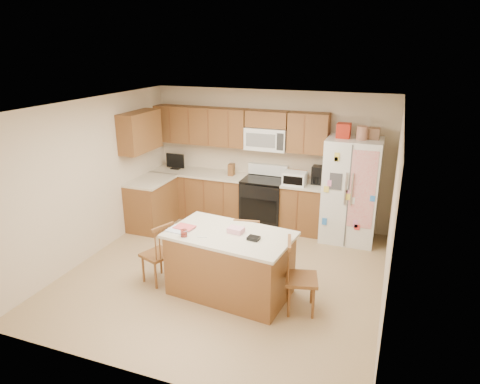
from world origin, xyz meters
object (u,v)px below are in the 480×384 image
at_px(island, 230,263).
at_px(windsor_chair_left, 158,254).
at_px(stove, 264,202).
at_px(refrigerator, 351,189).
at_px(windsor_chair_back, 248,247).
at_px(windsor_chair_right, 299,278).

relative_size(island, windsor_chair_left, 1.89).
bearing_deg(island, stove, 96.36).
height_order(refrigerator, windsor_chair_left, refrigerator).
distance_m(refrigerator, island, 2.72).
xyz_separation_m(refrigerator, windsor_chair_back, (-1.26, -1.74, -0.49)).
height_order(stove, refrigerator, refrigerator).
height_order(windsor_chair_left, windsor_chair_right, windsor_chair_right).
bearing_deg(refrigerator, stove, 177.70).
distance_m(island, windsor_chair_back, 0.61).
bearing_deg(windsor_chair_left, windsor_chair_right, 0.01).
relative_size(stove, windsor_chair_right, 1.16).
distance_m(stove, windsor_chair_back, 1.83).
distance_m(stove, island, 2.42).
distance_m(island, windsor_chair_left, 1.07).
xyz_separation_m(stove, windsor_chair_back, (0.32, -1.81, -0.04)).
bearing_deg(island, refrigerator, 60.97).
distance_m(stove, windsor_chair_left, 2.61).
bearing_deg(windsor_chair_right, windsor_chair_left, -179.99).
bearing_deg(stove, refrigerator, -2.30).
height_order(stove, windsor_chair_left, stove).
bearing_deg(windsor_chair_right, windsor_chair_back, 143.87).
xyz_separation_m(stove, windsor_chair_right, (1.24, -2.48, -0.01)).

